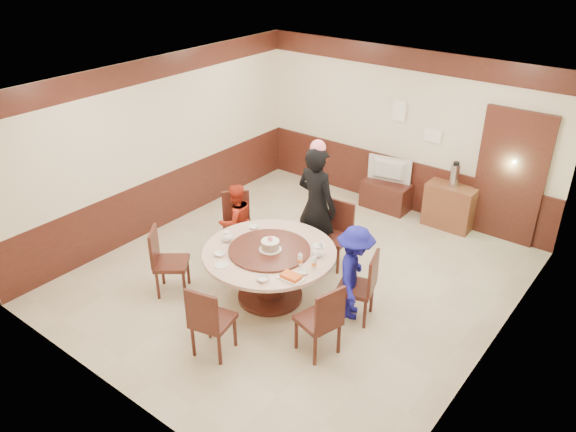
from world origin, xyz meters
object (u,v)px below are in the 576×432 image
Objects in this scene: banquet_table at (270,265)px; thermos at (455,175)px; television at (388,171)px; person_blue at (354,273)px; person_red at (236,221)px; tv_stand at (386,195)px; birthday_cake at (270,245)px; shrimp_platter at (291,277)px; side_cabinet at (449,206)px; person_standing at (316,206)px.

thermos is (1.08, 3.41, 0.41)m from banquet_table.
television is at bearing 91.62° from banquet_table.
banquet_table is 4.66× the size of thermos.
person_blue reaches higher than television.
person_blue is (1.09, 0.37, 0.11)m from banquet_table.
person_red is 1.39× the size of tv_stand.
birthday_cake reaches higher than television.
shrimp_platter is 3.80m from television.
birthday_cake is at bearing -88.00° from tv_stand.
thermos is (0.46, 3.76, 0.16)m from shrimp_platter.
person_red reaches higher than side_cabinet.
person_standing is 2.30× the size of side_cabinet.
tv_stand is (-0.10, 3.38, -0.28)m from banquet_table.
side_cabinet is at bearing -25.24° from person_blue.
thermos is at bearing 0.00° from side_cabinet.
banquet_table reaches higher than side_cabinet.
television is (-0.72, 3.73, -0.05)m from shrimp_platter.
person_blue reaches higher than tv_stand.
birthday_cake is at bearing 100.05° from person_standing.
television is at bearing -178.54° from thermos.
birthday_cake is at bearing -19.02° from banquet_table.
shrimp_platter is at bearing -96.79° from side_cabinet.
person_red is at bearing 152.61° from shrimp_platter.
thermos is (1.18, 0.03, 0.22)m from television.
banquet_table is 2.21× the size of side_cabinet.
tv_stand is (1.01, 2.83, -0.34)m from person_red.
thermos is at bearing 160.33° from person_red.
shrimp_platter is (0.60, -0.34, -0.07)m from birthday_cake.
person_blue is 3.06m from thermos.
person_standing is at bearing 94.76° from birthday_cake.
person_red is at bearing 36.42° from person_standing.
person_standing reaches higher than shrimp_platter.
person_red is (-1.11, 0.55, 0.06)m from banquet_table.
side_cabinet is at bearing 1.47° from tv_stand.
person_blue reaches higher than side_cabinet.
thermos reaches higher than banquet_table.
person_blue is at bearing -89.93° from thermos.
person_red reaches higher than thermos.
person_red is at bearing 153.56° from banquet_table.
banquet_table is at bearing 98.97° from person_standing.
person_blue is at bearing -89.78° from side_cabinet.
person_blue is 1.62× the size of side_cabinet.
side_cabinet is at bearing 72.92° from birthday_cake.
birthday_cake is (0.02, -0.01, 0.32)m from banquet_table.
person_standing is 2.37× the size of television.
television is at bearing 178.09° from person_red.
person_standing is 2.22m from television.
thermos is (1.16, 2.24, 0.02)m from person_standing.
shrimp_platter is 3.81m from side_cabinet.
television is (1.01, 2.83, 0.13)m from person_red.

